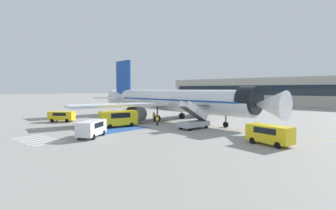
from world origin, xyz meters
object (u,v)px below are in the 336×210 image
at_px(airliner, 173,101).
at_px(ground_crew_0, 157,120).
at_px(fuel_tanker, 214,103).
at_px(traffic_cone_1, 114,120).
at_px(traffic_cone_0, 131,121).
at_px(boarding_stairs_forward, 194,122).
at_px(ground_crew_2, 112,114).
at_px(service_van_3, 118,118).
at_px(service_van_2, 270,133).
at_px(traffic_cone_2, 115,121).
at_px(ground_crew_3, 154,116).
at_px(ground_crew_1, 124,113).
at_px(service_van_1, 92,127).
at_px(service_van_0, 62,116).
at_px(terminal_building, 309,92).

relative_size(airliner, ground_crew_0, 25.76).
relative_size(fuel_tanker, traffic_cone_1, 18.88).
relative_size(traffic_cone_0, traffic_cone_1, 0.87).
relative_size(boarding_stairs_forward, ground_crew_2, 3.09).
bearing_deg(fuel_tanker, airliner, -158.28).
relative_size(airliner, traffic_cone_1, 70.52).
bearing_deg(boarding_stairs_forward, service_van_3, -141.36).
xyz_separation_m(service_van_2, ground_crew_0, (-18.52, 2.94, -0.30)).
distance_m(service_van_2, traffic_cone_2, 26.37).
height_order(ground_crew_3, traffic_cone_2, ground_crew_3).
height_order(ground_crew_0, ground_crew_2, ground_crew_2).
bearing_deg(fuel_tanker, service_van_2, -134.80).
bearing_deg(ground_crew_2, ground_crew_1, 11.72).
height_order(service_van_1, traffic_cone_0, service_van_1).
bearing_deg(service_van_1, ground_crew_1, 96.33).
distance_m(ground_crew_3, traffic_cone_2, 6.70).
bearing_deg(ground_crew_0, ground_crew_3, 132.29).
distance_m(ground_crew_0, traffic_cone_2, 8.13).
bearing_deg(ground_crew_3, airliner, -6.93).
xyz_separation_m(ground_crew_1, ground_crew_2, (-2.26, -1.17, -0.07)).
distance_m(service_van_2, ground_crew_2, 31.60).
bearing_deg(ground_crew_0, service_van_3, -131.79).
height_order(service_van_2, ground_crew_2, service_van_2).
bearing_deg(traffic_cone_2, service_van_1, -49.18).
distance_m(service_van_1, ground_crew_1, 18.67).
relative_size(boarding_stairs_forward, service_van_0, 1.22).
bearing_deg(ground_crew_1, ground_crew_2, 138.85).
height_order(airliner, fuel_tanker, airliner).
relative_size(fuel_tanker, terminal_building, 0.10).
bearing_deg(ground_crew_1, traffic_cone_2, -125.48).
relative_size(traffic_cone_2, terminal_building, 0.00).
xyz_separation_m(service_van_0, service_van_1, (16.76, -4.80, 0.08)).
bearing_deg(ground_crew_2, traffic_cone_0, -24.15).
distance_m(boarding_stairs_forward, service_van_1, 14.41).
height_order(service_van_2, terminal_building, terminal_building).
xyz_separation_m(boarding_stairs_forward, service_van_2, (12.21, -3.94, 0.20)).
bearing_deg(service_van_1, airliner, 67.61).
xyz_separation_m(service_van_1, ground_crew_0, (-1.10, 12.44, -0.28)).
height_order(airliner, ground_crew_3, airliner).
bearing_deg(service_van_3, traffic_cone_1, -14.88).
bearing_deg(fuel_tanker, traffic_cone_0, -168.00).
bearing_deg(ground_crew_2, boarding_stairs_forward, -15.53).
bearing_deg(service_van_0, ground_crew_1, -65.50).
bearing_deg(boarding_stairs_forward, service_van_1, -104.19).
relative_size(service_van_1, traffic_cone_1, 8.38).
height_order(service_van_2, service_van_3, service_van_3).
bearing_deg(fuel_tanker, ground_crew_2, 179.71).
distance_m(ground_crew_1, ground_crew_3, 6.78).
height_order(service_van_1, ground_crew_0, service_van_1).
xyz_separation_m(service_van_0, traffic_cone_2, (7.84, 5.52, -0.87)).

